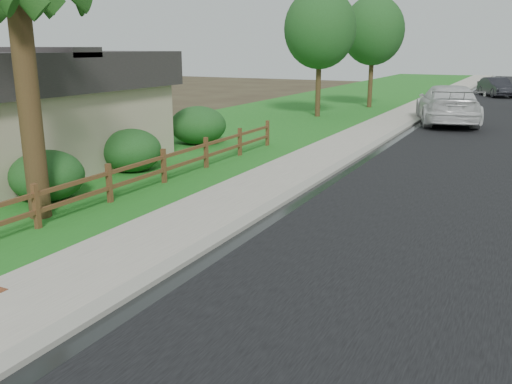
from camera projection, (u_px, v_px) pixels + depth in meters
The scene contains 16 objects.
ground at pixel (61, 318), 8.37m from camera, with size 120.00×120.00×0.00m, color #35291D.
road at pixel (507, 109), 36.48m from camera, with size 8.00×90.00×0.02m, color black.
curb at pixel (442, 105), 38.30m from camera, with size 0.40×90.00×0.12m, color gray.
wet_gutter at pixel (447, 106), 38.16m from camera, with size 0.50×90.00×0.00m, color black.
sidewalk at pixel (423, 104), 38.87m from camera, with size 2.20×90.00×0.10m, color gray.
grass_strip at pixel (397, 103), 39.71m from camera, with size 1.60×90.00×0.06m, color #1C611B.
lawn_near at pixel (330, 100), 41.99m from camera, with size 9.00×90.00×0.04m, color #1C611B.
ranch_fence at pixel (138, 173), 15.29m from camera, with size 0.12×16.92×1.10m.
white_suv at pixel (447, 104), 29.24m from camera, with size 2.90×7.12×2.07m, color silver.
dark_car_far at pixel (496, 87), 45.24m from camera, with size 1.64×4.71×1.55m, color black.
boulder at pixel (117, 160), 18.02m from camera, with size 1.18×0.89×0.79m, color brown.
shrub_b at pixel (47, 176), 14.61m from camera, with size 1.97×1.97×1.38m, color #1B4117.
shrub_c at pixel (132, 151), 18.00m from camera, with size 1.99×1.99×1.43m, color #1B4117.
shrub_d at pixel (198, 125), 23.05m from camera, with size 2.39×2.39×1.63m, color #1B4117.
tree_near_left at pixel (320, 29), 30.97m from camera, with size 4.13×4.13×7.32m.
tree_mid_left at pixel (373, 31), 35.87m from camera, with size 4.11×4.11×7.34m.
Camera 1 is at (6.13, -5.38, 4.06)m, focal length 38.00 mm.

